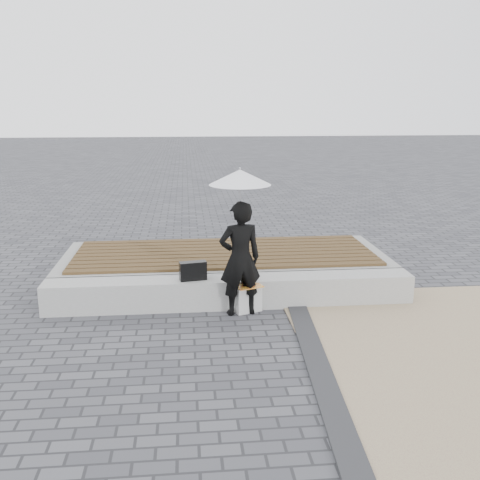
% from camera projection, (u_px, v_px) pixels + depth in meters
% --- Properties ---
extents(ground, '(80.00, 80.00, 0.00)m').
position_uv_depth(ground, '(243.00, 357.00, 6.07)').
color(ground, '#4A4A4F').
rests_on(ground, ground).
extents(edging_band, '(0.61, 5.20, 0.04)m').
position_uv_depth(edging_band, '(321.00, 374.00, 5.66)').
color(edging_band, '#2A2B2D').
rests_on(edging_band, ground).
extents(seating_ledge, '(5.00, 0.45, 0.40)m').
position_uv_depth(seating_ledge, '(231.00, 291.00, 7.57)').
color(seating_ledge, '#ABACA6').
rests_on(seating_ledge, ground).
extents(timber_platform, '(5.00, 2.00, 0.40)m').
position_uv_depth(timber_platform, '(225.00, 266.00, 8.73)').
color(timber_platform, gray).
rests_on(timber_platform, ground).
extents(timber_decking, '(4.60, 1.80, 0.04)m').
position_uv_depth(timber_decking, '(225.00, 253.00, 8.67)').
color(timber_decking, '#513B1E').
rests_on(timber_decking, timber_platform).
extents(woman, '(0.60, 0.45, 1.51)m').
position_uv_depth(woman, '(240.00, 259.00, 7.14)').
color(woman, black).
rests_on(woman, ground).
extents(parasol, '(0.78, 0.78, 1.00)m').
position_uv_depth(parasol, '(240.00, 177.00, 6.89)').
color(parasol, '#A4A4A8').
rests_on(parasol, ground).
extents(handbag, '(0.38, 0.19, 0.25)m').
position_uv_depth(handbag, '(193.00, 271.00, 7.39)').
color(handbag, black).
rests_on(handbag, seating_ledge).
extents(canvas_tote, '(0.38, 0.27, 0.37)m').
position_uv_depth(canvas_tote, '(248.00, 298.00, 7.34)').
color(canvas_tote, silver).
rests_on(canvas_tote, ground).
extents(magazine, '(0.41, 0.35, 0.01)m').
position_uv_depth(magazine, '(249.00, 286.00, 7.25)').
color(magazine, red).
rests_on(magazine, canvas_tote).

